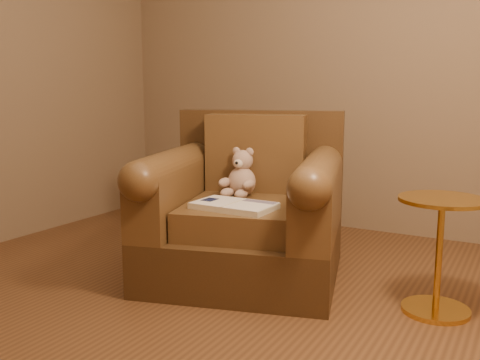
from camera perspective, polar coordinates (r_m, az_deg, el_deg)
The scene contains 5 objects.
floor at distance 2.69m, azimuth -3.48°, elevation -14.37°, with size 4.00×4.00×0.00m, color brown.
armchair at distance 3.16m, azimuth 0.67°, elevation -3.57°, with size 1.30×1.26×0.96m.
teddy_bear at distance 3.22m, azimuth 0.08°, elevation 0.29°, with size 0.22×0.24×0.30m.
guidebook at distance 2.88m, azimuth -0.64°, elevation -2.75°, with size 0.44×0.27×0.03m.
side_table at distance 2.80m, azimuth 20.48°, elevation -7.16°, with size 0.41×0.41×0.58m.
Camera 1 is at (1.34, -2.06, 1.10)m, focal length 40.00 mm.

